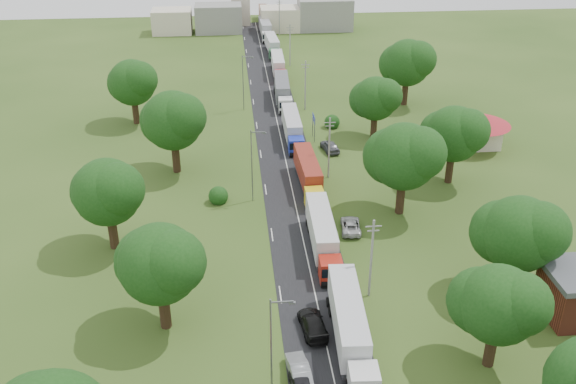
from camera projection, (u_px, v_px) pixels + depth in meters
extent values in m
plane|color=#2C4517|center=(308.00, 261.00, 72.04)|extent=(260.00, 260.00, 0.00)
cube|color=black|center=(290.00, 182.00, 89.72)|extent=(8.00, 200.00, 0.04)
cylinder|color=slate|center=(315.00, 131.00, 101.44)|extent=(0.12, 0.12, 4.00)
cylinder|color=slate|center=(313.00, 125.00, 103.56)|extent=(0.12, 0.12, 4.00)
cube|color=navy|center=(314.00, 118.00, 101.76)|extent=(0.06, 3.00, 1.00)
cube|color=silver|center=(314.00, 118.00, 101.76)|extent=(0.07, 3.10, 0.06)
cylinder|color=gray|center=(371.00, 259.00, 64.25)|extent=(0.24, 0.24, 9.00)
cube|color=gray|center=(374.00, 226.00, 62.50)|extent=(1.60, 0.10, 0.10)
cube|color=gray|center=(373.00, 231.00, 62.73)|extent=(1.20, 0.10, 0.10)
cylinder|color=gray|center=(329.00, 148.00, 89.00)|extent=(0.24, 0.24, 9.00)
cube|color=gray|center=(330.00, 123.00, 87.25)|extent=(1.60, 0.10, 0.10)
cube|color=gray|center=(330.00, 126.00, 87.48)|extent=(1.20, 0.10, 0.10)
cylinder|color=gray|center=(305.00, 86.00, 113.75)|extent=(0.24, 0.24, 9.00)
cube|color=gray|center=(306.00, 65.00, 112.00)|extent=(1.60, 0.10, 0.10)
cube|color=gray|center=(306.00, 67.00, 112.23)|extent=(1.20, 0.10, 0.10)
cylinder|color=gray|center=(290.00, 45.00, 138.50)|extent=(0.24, 0.24, 9.00)
cube|color=gray|center=(290.00, 28.00, 136.75)|extent=(1.60, 0.10, 0.10)
cube|color=gray|center=(290.00, 30.00, 136.98)|extent=(1.20, 0.10, 0.10)
cylinder|color=gray|center=(279.00, 17.00, 163.25)|extent=(0.24, 0.24, 9.00)
cube|color=gray|center=(279.00, 2.00, 161.50)|extent=(1.60, 0.10, 0.10)
cube|color=gray|center=(279.00, 4.00, 161.73)|extent=(1.20, 0.10, 0.10)
cylinder|color=slate|center=(271.00, 350.00, 51.60)|extent=(0.16, 0.16, 10.00)
cube|color=slate|center=(282.00, 302.00, 49.52)|extent=(1.80, 0.10, 0.10)
cube|color=slate|center=(292.00, 303.00, 49.65)|extent=(0.50, 0.22, 0.15)
cylinder|color=slate|center=(252.00, 166.00, 82.54)|extent=(0.16, 0.16, 10.00)
cube|color=slate|center=(258.00, 132.00, 80.45)|extent=(1.80, 0.10, 0.10)
cube|color=slate|center=(264.00, 133.00, 80.59)|extent=(0.50, 0.22, 0.15)
cylinder|color=slate|center=(243.00, 83.00, 113.48)|extent=(0.16, 0.16, 10.00)
cube|color=slate|center=(247.00, 57.00, 111.39)|extent=(1.80, 0.10, 0.10)
cube|color=slate|center=(252.00, 57.00, 111.53)|extent=(0.50, 0.22, 0.15)
cylinder|color=#382616|center=(491.00, 347.00, 56.42)|extent=(1.04, 1.04, 3.85)
sphere|color=#133A10|center=(499.00, 304.00, 54.27)|extent=(7.00, 7.00, 7.00)
sphere|color=#133A10|center=(519.00, 304.00, 53.14)|extent=(5.50, 5.50, 5.50)
sphere|color=#133A10|center=(481.00, 301.00, 55.52)|extent=(6.00, 6.00, 6.00)
cylinder|color=#382616|center=(511.00, 277.00, 65.68)|extent=(1.08, 1.08, 4.20)
sphere|color=#133A10|center=(519.00, 234.00, 63.32)|extent=(7.70, 7.70, 7.70)
sphere|color=#133A10|center=(539.00, 232.00, 62.09)|extent=(6.05, 6.05, 6.05)
sphere|color=#133A10|center=(502.00, 232.00, 64.70)|extent=(6.60, 6.60, 6.60)
cylinder|color=#382616|center=(400.00, 197.00, 80.93)|extent=(1.12, 1.12, 4.55)
sphere|color=#133A10|center=(404.00, 156.00, 78.36)|extent=(8.40, 8.40, 8.40)
sphere|color=#133A10|center=(420.00, 153.00, 77.01)|extent=(6.60, 6.60, 6.60)
sphere|color=#133A10|center=(391.00, 156.00, 79.86)|extent=(7.20, 7.20, 7.20)
cylinder|color=#382616|center=(450.00, 168.00, 88.83)|extent=(1.08, 1.08, 4.20)
sphere|color=#133A10|center=(454.00, 134.00, 86.47)|extent=(7.70, 7.70, 7.70)
sphere|color=#133A10|center=(467.00, 131.00, 85.24)|extent=(6.05, 6.05, 6.05)
sphere|color=#133A10|center=(442.00, 134.00, 87.85)|extent=(6.60, 6.60, 6.60)
cylinder|color=#382616|center=(374.00, 126.00, 103.35)|extent=(1.04, 1.04, 3.85)
sphere|color=#133A10|center=(376.00, 99.00, 101.20)|extent=(7.00, 7.00, 7.00)
sphere|color=#133A10|center=(385.00, 96.00, 100.08)|extent=(5.50, 5.50, 5.50)
sphere|color=#133A10|center=(368.00, 99.00, 102.45)|extent=(6.00, 6.00, 6.00)
cylinder|color=#382616|center=(405.00, 93.00, 117.21)|extent=(1.12, 1.12, 4.55)
sphere|color=#133A10|center=(407.00, 63.00, 114.64)|extent=(8.40, 8.40, 8.40)
sphere|color=#133A10|center=(418.00, 59.00, 113.29)|extent=(6.60, 6.60, 6.60)
sphere|color=#133A10|center=(399.00, 64.00, 116.14)|extent=(7.20, 7.20, 7.20)
cylinder|color=#382616|center=(165.00, 309.00, 60.98)|extent=(1.08, 1.08, 4.20)
sphere|color=#133A10|center=(160.00, 264.00, 58.62)|extent=(7.70, 7.70, 7.70)
sphere|color=#133A10|center=(173.00, 262.00, 57.39)|extent=(6.05, 6.05, 6.05)
sphere|color=#133A10|center=(149.00, 261.00, 60.00)|extent=(6.60, 6.60, 6.60)
cylinder|color=#382616|center=(113.00, 232.00, 73.65)|extent=(1.08, 1.08, 4.20)
sphere|color=#133A10|center=(107.00, 192.00, 71.29)|extent=(7.70, 7.70, 7.70)
sphere|color=#133A10|center=(117.00, 189.00, 70.06)|extent=(6.05, 6.05, 6.05)
sphere|color=#133A10|center=(100.00, 191.00, 72.67)|extent=(6.60, 6.60, 6.60)
cylinder|color=#382616|center=(176.00, 157.00, 91.75)|extent=(1.12, 1.12, 4.55)
sphere|color=#133A10|center=(173.00, 120.00, 89.19)|extent=(8.40, 8.40, 8.40)
sphere|color=#133A10|center=(183.00, 117.00, 87.84)|extent=(6.60, 6.60, 6.60)
sphere|color=#133A10|center=(165.00, 121.00, 90.69)|extent=(7.20, 7.20, 7.20)
cylinder|color=#382616|center=(136.00, 112.00, 108.84)|extent=(1.08, 1.08, 4.20)
sphere|color=#133A10|center=(132.00, 82.00, 106.49)|extent=(7.70, 7.70, 7.70)
sphere|color=#133A10|center=(139.00, 79.00, 105.25)|extent=(6.05, 6.05, 6.05)
sphere|color=#133A10|center=(127.00, 83.00, 107.86)|extent=(6.60, 6.60, 6.60)
cube|color=beige|center=(475.00, 134.00, 100.16)|extent=(7.00, 5.00, 4.00)
cone|color=maroon|center=(478.00, 117.00, 98.82)|extent=(10.08, 10.08, 1.80)
cube|color=gray|center=(219.00, 18.00, 166.83)|extent=(12.00, 8.00, 7.00)
cube|color=beige|center=(280.00, 19.00, 168.40)|extent=(10.00, 8.00, 6.00)
cube|color=gray|center=(325.00, 14.00, 168.95)|extent=(14.00, 8.00, 8.00)
cube|color=beige|center=(172.00, 21.00, 166.06)|extent=(10.00, 8.00, 6.00)
cube|color=beige|center=(241.00, 10.00, 174.18)|extent=(5.00, 5.00, 8.00)
cube|color=silver|center=(364.00, 382.00, 53.10)|extent=(2.62, 2.62, 2.59)
cube|color=slate|center=(348.00, 333.00, 59.88)|extent=(3.05, 12.01, 0.31)
cube|color=silver|center=(348.00, 315.00, 59.30)|extent=(3.27, 12.33, 3.10)
cylinder|color=black|center=(361.00, 384.00, 54.42)|extent=(2.43, 1.03, 1.03)
cylinder|color=black|center=(341.00, 311.00, 63.20)|extent=(2.43, 1.03, 1.03)
cylinder|color=black|center=(339.00, 301.00, 64.57)|extent=(2.43, 1.03, 1.03)
cube|color=#A41F12|center=(331.00, 270.00, 67.77)|extent=(2.44, 2.44, 2.49)
cube|color=black|center=(333.00, 274.00, 66.55)|extent=(2.29, 0.07, 1.09)
cube|color=slate|center=(332.00, 284.00, 67.22)|extent=(2.19, 0.30, 0.35)
cube|color=slate|center=(321.00, 242.00, 74.29)|extent=(2.54, 11.49, 0.30)
cube|color=silver|center=(321.00, 227.00, 73.73)|extent=(2.75, 11.79, 2.98)
cylinder|color=black|center=(332.00, 283.00, 67.46)|extent=(2.34, 0.99, 0.99)
cylinder|color=black|center=(329.00, 273.00, 69.04)|extent=(2.34, 0.99, 0.99)
cylinder|color=black|center=(317.00, 228.00, 77.49)|extent=(2.34, 0.99, 0.99)
cylinder|color=black|center=(316.00, 222.00, 78.81)|extent=(2.34, 0.99, 0.99)
cube|color=yellow|center=(314.00, 198.00, 82.27)|extent=(2.38, 2.38, 2.41)
cube|color=black|center=(315.00, 200.00, 81.08)|extent=(2.22, 0.09, 1.06)
cube|color=slate|center=(315.00, 209.00, 81.73)|extent=(2.13, 0.32, 0.34)
cube|color=slate|center=(308.00, 180.00, 88.58)|extent=(2.56, 11.14, 0.29)
cube|color=maroon|center=(308.00, 168.00, 88.04)|extent=(2.76, 11.44, 2.89)
cylinder|color=black|center=(315.00, 208.00, 81.97)|extent=(2.26, 0.96, 0.96)
cylinder|color=black|center=(313.00, 202.00, 83.50)|extent=(2.26, 0.96, 0.96)
cylinder|color=black|center=(305.00, 171.00, 91.67)|extent=(2.26, 0.96, 0.96)
cylinder|color=black|center=(304.00, 167.00, 92.95)|extent=(2.26, 0.96, 0.96)
cube|color=#1D2FAE|center=(296.00, 146.00, 97.42)|extent=(2.33, 2.33, 2.41)
cube|color=black|center=(297.00, 147.00, 96.24)|extent=(2.21, 0.04, 1.06)
cube|color=slate|center=(297.00, 154.00, 96.88)|extent=(2.12, 0.27, 0.34)
cube|color=slate|center=(292.00, 134.00, 103.73)|extent=(2.30, 11.08, 0.29)
cube|color=#B4B3B8|center=(292.00, 123.00, 103.19)|extent=(2.49, 11.37, 2.89)
cylinder|color=black|center=(297.00, 154.00, 97.12)|extent=(2.26, 0.96, 0.96)
cylinder|color=black|center=(296.00, 149.00, 98.65)|extent=(2.26, 0.96, 0.96)
cylinder|color=black|center=(290.00, 127.00, 106.81)|extent=(2.26, 0.96, 0.96)
cylinder|color=black|center=(289.00, 124.00, 108.09)|extent=(2.26, 0.96, 0.96)
cube|color=white|center=(285.00, 105.00, 113.43)|extent=(2.51, 2.51, 2.50)
cube|color=black|center=(286.00, 105.00, 112.20)|extent=(2.30, 0.13, 1.10)
cube|color=slate|center=(286.00, 113.00, 112.88)|extent=(2.21, 0.36, 0.35)
cube|color=slate|center=(282.00, 96.00, 119.98)|extent=(2.87, 11.59, 0.30)
cube|color=#55585C|center=(282.00, 87.00, 119.42)|extent=(3.08, 11.90, 3.00)
cylinder|color=black|center=(286.00, 112.00, 113.12)|extent=(2.35, 1.00, 1.00)
cylinder|color=black|center=(285.00, 109.00, 114.71)|extent=(2.35, 1.00, 1.00)
cylinder|color=black|center=(280.00, 92.00, 123.19)|extent=(2.35, 1.00, 1.00)
cylinder|color=black|center=(280.00, 89.00, 124.51)|extent=(2.35, 1.00, 1.00)
cube|color=#B51B28|center=(281.00, 76.00, 128.83)|extent=(2.31, 2.31, 2.35)
cube|color=black|center=(281.00, 76.00, 127.68)|extent=(2.16, 0.08, 1.03)
cube|color=slate|center=(281.00, 82.00, 128.31)|extent=(2.07, 0.30, 0.33)
cube|color=slate|center=(278.00, 70.00, 134.98)|extent=(2.44, 10.85, 0.28)
cube|color=silver|center=(278.00, 62.00, 134.45)|extent=(2.64, 11.13, 2.82)
cylinder|color=black|center=(281.00, 82.00, 128.54)|extent=(2.21, 0.94, 0.94)
cylinder|color=black|center=(280.00, 80.00, 130.03)|extent=(2.21, 0.94, 0.94)
cylinder|color=black|center=(277.00, 67.00, 137.99)|extent=(2.21, 0.94, 0.94)
cylinder|color=black|center=(276.00, 65.00, 139.24)|extent=(2.21, 0.94, 0.94)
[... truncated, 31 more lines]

